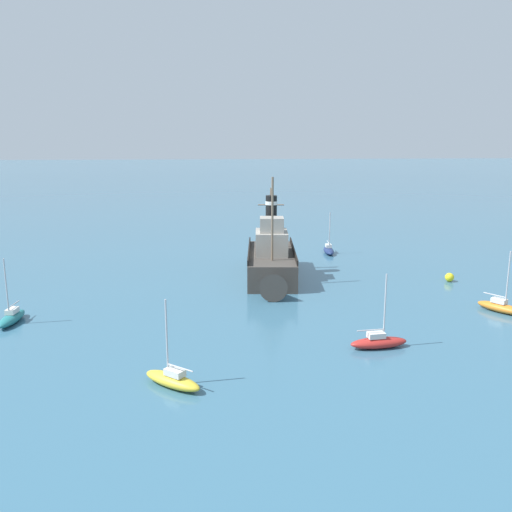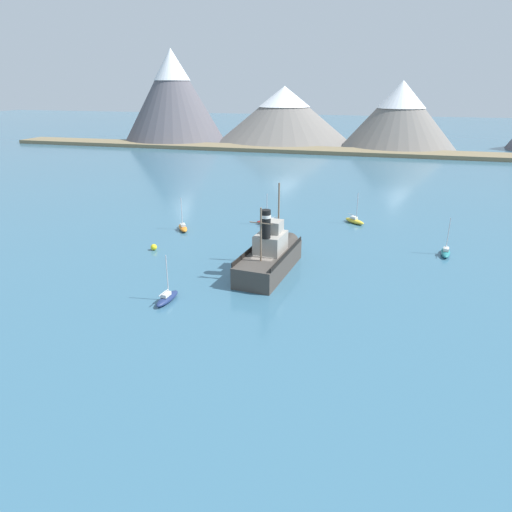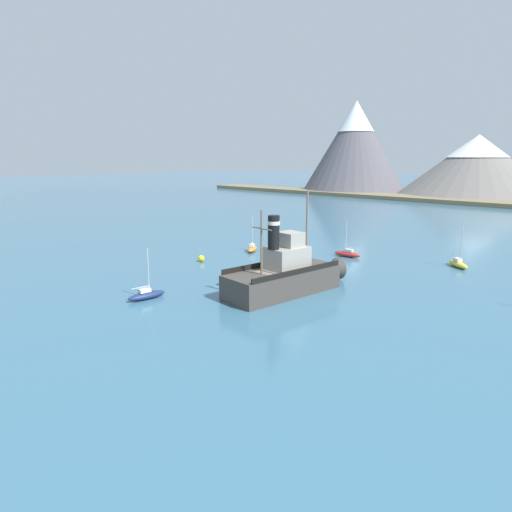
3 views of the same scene
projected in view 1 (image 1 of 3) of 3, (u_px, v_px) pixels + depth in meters
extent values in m
plane|color=#38667F|center=(273.00, 274.00, 53.98)|extent=(600.00, 600.00, 0.00)
cube|color=#423D38|center=(271.00, 265.00, 52.49)|extent=(5.56, 12.37, 2.40)
cone|color=#423D38|center=(273.00, 285.00, 45.46)|extent=(2.58, 2.62, 2.35)
cube|color=#9E998E|center=(271.00, 243.00, 51.51)|extent=(3.38, 4.28, 2.20)
cube|color=#9E998E|center=(272.00, 225.00, 50.64)|extent=(2.39, 2.21, 1.40)
cylinder|color=black|center=(271.00, 212.00, 52.60)|extent=(1.10, 1.10, 3.20)
cylinder|color=silver|center=(271.00, 203.00, 52.41)|extent=(1.16, 1.16, 0.35)
cylinder|color=#75604C|center=(272.00, 219.00, 48.21)|extent=(0.20, 0.20, 7.50)
cylinder|color=#75604C|center=(271.00, 218.00, 54.24)|extent=(0.20, 0.20, 6.00)
cylinder|color=#75604C|center=(271.00, 205.00, 53.95)|extent=(2.60, 0.37, 0.12)
cube|color=black|center=(294.00, 250.00, 52.17)|extent=(1.24, 11.36, 0.50)
cube|color=black|center=(249.00, 250.00, 52.20)|extent=(1.24, 11.36, 0.50)
ellipsoid|color=orange|center=(501.00, 308.00, 41.98)|extent=(3.03, 3.77, 0.70)
cube|color=silver|center=(499.00, 301.00, 42.02)|extent=(1.14, 1.27, 0.36)
cylinder|color=#B7B7BC|center=(508.00, 278.00, 41.23)|extent=(0.10, 0.10, 4.20)
cylinder|color=#B7B7BC|center=(495.00, 295.00, 42.25)|extent=(1.07, 1.54, 0.08)
ellipsoid|color=gold|center=(172.00, 381.00, 29.39)|extent=(3.62, 3.28, 0.70)
cube|color=silver|center=(175.00, 372.00, 29.17)|extent=(1.25, 1.20, 0.36)
cylinder|color=#B7B7BC|center=(167.00, 337.00, 29.04)|extent=(0.10, 0.10, 4.20)
cylinder|color=#B7B7BC|center=(180.00, 368.00, 28.87)|extent=(1.43, 1.22, 0.08)
ellipsoid|color=navy|center=(329.00, 251.00, 63.36)|extent=(1.40, 3.88, 0.70)
cube|color=silver|center=(328.00, 246.00, 63.44)|extent=(0.73, 1.15, 0.36)
cylinder|color=#B7B7BC|center=(330.00, 230.00, 62.54)|extent=(0.10, 0.10, 4.20)
cylinder|color=#B7B7BC|center=(328.00, 242.00, 63.75)|extent=(0.23, 1.80, 0.08)
ellipsoid|color=#B22823|center=(379.00, 343.00, 34.83)|extent=(3.89, 1.46, 0.70)
cube|color=silver|center=(376.00, 335.00, 34.68)|extent=(1.16, 0.74, 0.36)
cylinder|color=#B7B7BC|center=(385.00, 306.00, 34.36)|extent=(0.10, 0.10, 4.20)
cylinder|color=#B7B7BC|center=(371.00, 330.00, 34.53)|extent=(1.80, 0.25, 0.08)
ellipsoid|color=#23757A|center=(12.00, 318.00, 39.50)|extent=(1.46, 3.89, 0.70)
cube|color=silver|center=(12.00, 311.00, 39.59)|extent=(0.74, 1.16, 0.36)
cylinder|color=#B7B7BC|center=(6.00, 287.00, 38.69)|extent=(0.10, 0.10, 4.20)
cylinder|color=#B7B7BC|center=(14.00, 304.00, 39.90)|extent=(0.25, 1.80, 0.08)
sphere|color=yellow|center=(449.00, 277.00, 50.94)|extent=(0.83, 0.83, 0.83)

